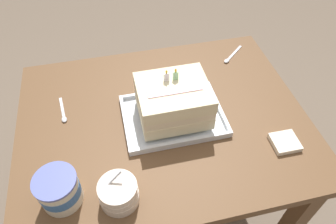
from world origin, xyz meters
TOP-DOWN VIEW (x-y plane):
  - ground_plane at (0.00, 0.00)m, footprint 8.00×8.00m
  - dining_table at (0.00, 0.00)m, footprint 1.01×0.79m
  - foil_tray at (0.03, -0.01)m, footprint 0.35×0.26m
  - birthday_cake at (0.03, -0.01)m, footprint 0.23×0.20m
  - bowl_stack at (-0.19, -0.27)m, footprint 0.11×0.11m
  - ice_cream_tub at (-0.34, -0.24)m, footprint 0.12×0.12m
  - serving_spoon_near_tray at (-0.34, 0.09)m, footprint 0.03×0.13m
  - serving_spoon_by_bowls at (0.35, 0.26)m, footprint 0.12×0.11m
  - napkin_pile at (0.36, -0.20)m, footprint 0.09×0.08m

SIDE VIEW (x-z plane):
  - ground_plane at x=0.00m, z-range 0.00..0.00m
  - dining_table at x=0.00m, z-range 0.25..0.96m
  - serving_spoon_near_tray at x=-0.34m, z-range 0.71..0.72m
  - serving_spoon_by_bowls at x=0.35m, z-range 0.71..0.72m
  - foil_tray at x=0.03m, z-range 0.71..0.73m
  - napkin_pile at x=0.36m, z-range 0.71..0.73m
  - bowl_stack at x=-0.19m, z-range 0.69..0.81m
  - ice_cream_tub at x=-0.34m, z-range 0.71..0.82m
  - birthday_cake at x=0.03m, z-range 0.71..0.88m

